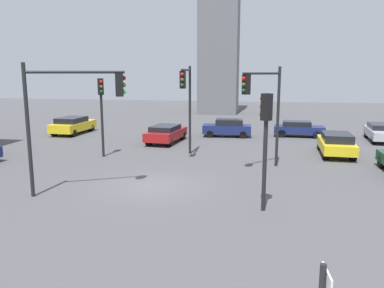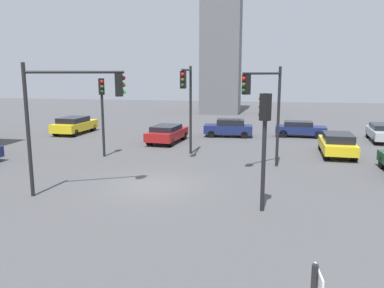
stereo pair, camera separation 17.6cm
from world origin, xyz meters
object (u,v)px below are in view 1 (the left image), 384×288
Objects in this scene: traffic_light_4 at (263,99)px; car_6 at (166,133)px; car_2 at (227,128)px; traffic_light_3 at (73,103)px; car_1 at (336,143)px; traffic_light_0 at (265,129)px; car_7 at (381,132)px; car_0 at (73,125)px; traffic_light_1 at (187,94)px; car_5 at (298,128)px; traffic_light_2 at (101,102)px.

car_6 is at bearing -95.57° from traffic_light_4.
car_6 is (-4.34, -3.58, -0.02)m from car_2.
traffic_light_3 is 16.69m from car_1.
traffic_light_4 is 11.50m from car_2.
traffic_light_0 is 0.97× the size of car_7.
traffic_light_4 is at bearing -118.68° from car_0.
car_1 is (4.60, 11.14, -2.39)m from traffic_light_0.
traffic_light_0 reaches higher than car_2.
traffic_light_3 reaches higher than traffic_light_4.
car_2 is at bearing 166.30° from traffic_light_1.
traffic_light_3 is at bearing -177.77° from car_6.
traffic_light_4 is 1.20× the size of car_7.
traffic_light_3 reaches higher than traffic_light_0.
traffic_light_4 reaches higher than car_6.
car_5 is at bearing -154.83° from traffic_light_4.
traffic_light_3 is 9.79m from traffic_light_4.
car_0 reaches higher than car_5.
car_0 is at bearing 91.17° from traffic_light_3.
car_5 is at bearing 95.41° from traffic_light_2.
traffic_light_0 reaches higher than car_5.
traffic_light_3 is 1.38× the size of car_5.
car_0 is (-6.31, 8.27, -2.66)m from traffic_light_2.
traffic_light_4 reaches higher than car_1.
traffic_light_0 is 9.88m from traffic_light_1.
traffic_light_4 is 7.33m from car_1.
car_5 is 0.88× the size of car_6.
traffic_light_1 is at bearing 107.07° from car_1.
car_6 is at bearing -72.95° from car_7.
traffic_light_3 is at bearing 131.31° from car_1.
car_0 is (-16.17, 9.87, -3.10)m from traffic_light_4.
car_7 reaches higher than car_5.
car_2 is at bearing -44.57° from car_6.
car_5 is (10.94, 17.38, -3.29)m from traffic_light_3.
car_2 is (5.17, 16.36, -3.24)m from traffic_light_3.
traffic_light_4 is 12.50m from car_5.
traffic_light_3 reaches higher than car_6.
car_7 is (25.23, 0.88, -0.05)m from car_0.
traffic_light_4 is (-0.10, 6.44, 0.70)m from traffic_light_0.
traffic_light_3 is 1.41× the size of car_2.
car_0 is 25.24m from car_7.
traffic_light_1 reaches higher than traffic_light_2.
car_7 is at bearing 177.42° from car_2.
traffic_light_3 is 17.46m from car_2.
traffic_light_2 reaches higher than car_0.
traffic_light_1 is 8.57m from traffic_light_3.
car_7 is (11.89, 0.05, -0.03)m from car_2.
car_7 is at bearing -85.28° from car_0.
traffic_light_2 is 6.72m from car_6.
car_6 is 1.00× the size of car_7.
traffic_light_3 is (-3.40, -7.87, 0.00)m from traffic_light_1.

